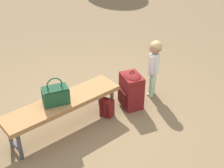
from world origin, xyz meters
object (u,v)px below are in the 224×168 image
(handbag, at_px, (56,95))
(park_bench, at_px, (63,105))
(backpack_large, at_px, (131,89))
(child_standing, at_px, (154,60))
(backpack_small, at_px, (107,107))

(handbag, bearing_deg, park_bench, -7.69)
(park_bench, distance_m, handbag, 0.20)
(handbag, xyz_separation_m, backpack_large, (1.13, -0.17, -0.28))
(park_bench, relative_size, child_standing, 1.74)
(child_standing, bearing_deg, backpack_small, 177.77)
(backpack_small, bearing_deg, handbag, 168.78)
(park_bench, xyz_separation_m, backpack_large, (1.04, -0.16, -0.10))
(park_bench, xyz_separation_m, child_standing, (1.49, -0.16, 0.22))
(child_standing, xyz_separation_m, backpack_small, (-0.88, 0.03, -0.47))
(handbag, xyz_separation_m, child_standing, (1.58, -0.17, 0.04))
(park_bench, bearing_deg, handbag, 172.31)
(park_bench, height_order, backpack_large, backpack_large)
(park_bench, distance_m, backpack_small, 0.67)
(handbag, height_order, backpack_large, handbag)
(backpack_small, bearing_deg, backpack_large, -4.82)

